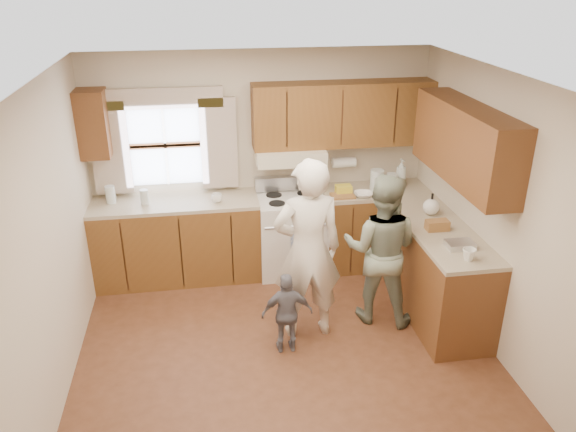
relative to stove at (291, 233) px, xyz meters
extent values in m
plane|color=#4E2B18|center=(-0.30, -1.44, -0.47)|extent=(3.80, 3.80, 0.00)
plane|color=white|center=(-0.30, -1.44, 2.03)|extent=(3.80, 3.80, 0.00)
plane|color=beige|center=(-0.30, 0.31, 0.78)|extent=(3.80, 0.00, 3.80)
plane|color=beige|center=(-0.30, -3.19, 0.78)|extent=(3.80, 0.00, 3.80)
plane|color=beige|center=(-2.20, -1.44, 0.78)|extent=(0.00, 3.50, 3.50)
plane|color=beige|center=(1.60, -1.44, 0.78)|extent=(0.00, 3.50, 3.50)
cube|color=#4D2910|center=(-1.29, 0.01, -0.02)|extent=(1.82, 0.60, 0.90)
cube|color=#4D2910|center=(0.99, 0.01, -0.02)|extent=(1.22, 0.60, 0.90)
cube|color=#3F200E|center=(1.30, -1.11, -0.02)|extent=(0.60, 1.65, 0.90)
cube|color=tan|center=(-1.29, 0.01, 0.45)|extent=(1.82, 0.60, 0.04)
cube|color=tan|center=(0.99, 0.01, 0.45)|extent=(1.22, 0.60, 0.04)
cube|color=tan|center=(1.30, -1.11, 0.45)|extent=(0.60, 1.65, 0.04)
cube|color=#4D2910|center=(0.60, 0.15, 1.33)|extent=(2.00, 0.33, 0.70)
cube|color=#3F200E|center=(-2.05, 0.15, 1.33)|extent=(0.30, 0.33, 0.70)
cube|color=#3F200E|center=(1.43, -1.11, 1.33)|extent=(0.33, 1.65, 0.70)
cube|color=beige|center=(0.00, 0.08, 0.91)|extent=(0.76, 0.45, 0.15)
cube|color=silver|center=(-1.35, 0.29, 1.03)|extent=(0.90, 0.03, 0.90)
cube|color=yellow|center=(-1.93, 0.24, 1.03)|extent=(0.40, 0.05, 1.02)
cube|color=yellow|center=(-0.77, 0.24, 1.03)|extent=(0.40, 0.05, 1.02)
cube|color=yellow|center=(-1.35, 0.24, 1.55)|extent=(1.30, 0.05, 0.22)
cylinder|color=white|center=(0.65, 0.21, 0.75)|extent=(0.27, 0.12, 0.12)
imported|color=silver|center=(-0.83, -0.08, 0.52)|extent=(0.15, 0.15, 0.09)
imported|color=silver|center=(1.29, 0.06, 0.64)|extent=(0.13, 0.14, 0.33)
imported|color=silver|center=(0.78, -0.18, 0.50)|extent=(0.22, 0.22, 0.05)
imported|color=silver|center=(1.28, -1.75, 0.53)|extent=(0.15, 0.15, 0.11)
cylinder|color=silver|center=(-1.96, 0.08, 0.57)|extent=(0.10, 0.10, 0.19)
cube|color=olive|center=(0.56, -0.14, 0.48)|extent=(0.26, 0.19, 0.02)
cube|color=yellow|center=(0.59, -0.05, 0.52)|extent=(0.18, 0.12, 0.10)
cylinder|color=silver|center=(0.98, -0.02, 0.60)|extent=(0.15, 0.15, 0.25)
cylinder|color=silver|center=(1.14, -0.07, 0.58)|extent=(0.12, 0.12, 0.21)
sphere|color=silver|center=(1.33, -0.76, 0.56)|extent=(0.17, 0.17, 0.17)
cube|color=olive|center=(1.25, -1.12, 0.52)|extent=(0.22, 0.12, 0.10)
cube|color=silver|center=(1.31, -1.51, 0.50)|extent=(0.25, 0.17, 0.06)
cylinder|color=silver|center=(-1.60, -0.02, 0.56)|extent=(0.09, 0.09, 0.16)
cube|color=silver|center=(0.00, -0.01, -0.02)|extent=(0.76, 0.64, 0.90)
cube|color=#B7B7BC|center=(0.00, 0.25, 0.52)|extent=(0.76, 0.10, 0.16)
cylinder|color=#B7B7BC|center=(0.00, -0.33, 0.23)|extent=(0.68, 0.03, 0.03)
cube|color=#496BAA|center=(0.05, -0.35, 0.01)|extent=(0.22, 0.02, 0.42)
cylinder|color=black|center=(-0.18, 0.11, 0.44)|extent=(0.18, 0.18, 0.01)
cylinder|color=black|center=(0.18, 0.11, 0.44)|extent=(0.18, 0.18, 0.01)
cylinder|color=black|center=(-0.18, -0.14, 0.44)|extent=(0.18, 0.18, 0.01)
cylinder|color=black|center=(0.18, -0.14, 0.44)|extent=(0.18, 0.18, 0.01)
imported|color=beige|center=(-0.05, -1.26, 0.43)|extent=(0.67, 0.45, 1.78)
imported|color=#223E25|center=(0.70, -1.12, 0.30)|extent=(0.92, 0.84, 1.54)
imported|color=slate|center=(-0.28, -1.52, -0.07)|extent=(0.47, 0.20, 0.80)
camera|label=1|loc=(-0.95, -5.77, 2.82)|focal=35.00mm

